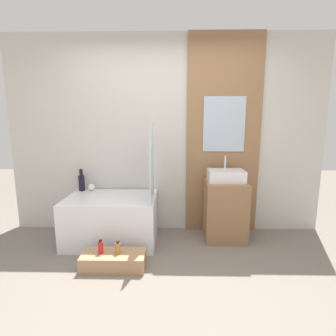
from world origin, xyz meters
name	(u,v)px	position (x,y,z in m)	size (l,w,h in m)	color
ground_plane	(160,303)	(0.00, 0.00, 0.00)	(12.00, 12.00, 0.00)	slate
wall_tiled_back	(166,136)	(0.00, 1.58, 1.30)	(4.20, 0.06, 2.60)	beige
wall_wood_accent	(223,135)	(0.76, 1.53, 1.31)	(0.96, 0.04, 2.60)	#8E6642
bathtub	(112,219)	(-0.66, 1.15, 0.29)	(1.10, 0.76, 0.57)	white
glass_shower_screen	(152,162)	(-0.14, 1.05, 1.03)	(0.01, 0.52, 0.91)	silver
wooden_step_bench	(114,260)	(-0.51, 0.53, 0.08)	(0.65, 0.29, 0.16)	#A87F56
vanity_cabinet	(225,210)	(0.76, 1.26, 0.38)	(0.51, 0.49, 0.75)	#8E6642
sink	(226,176)	(0.76, 1.26, 0.82)	(0.45, 0.31, 0.31)	white
vase_tall_dark	(82,182)	(-1.12, 1.44, 0.69)	(0.08, 0.08, 0.29)	black
vase_round_light	(92,187)	(-0.99, 1.43, 0.62)	(0.10, 0.10, 0.10)	silver
bottle_soap_primary	(101,247)	(-0.64, 0.53, 0.23)	(0.05, 0.05, 0.15)	red
bottle_soap_secondary	(118,248)	(-0.46, 0.53, 0.22)	(0.05, 0.05, 0.14)	#B2752D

